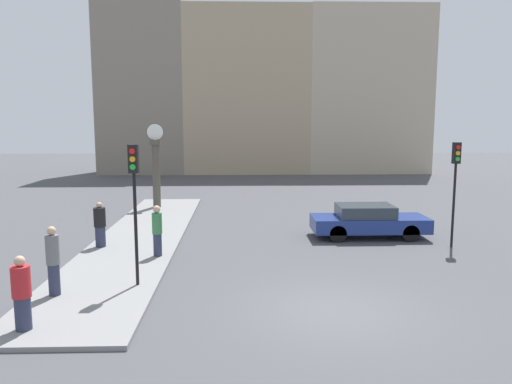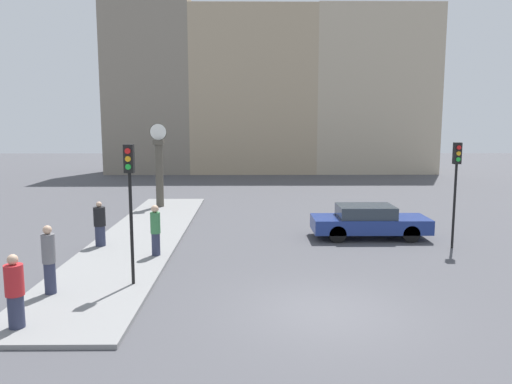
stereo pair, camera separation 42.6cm
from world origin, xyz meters
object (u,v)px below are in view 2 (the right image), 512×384
(sedan_car, at_px, (369,221))
(traffic_light_near, at_px, (130,185))
(traffic_light_far, at_px, (456,173))
(pedestrian_grey_jacket, at_px, (49,259))
(street_clock, at_px, (159,168))
(pedestrian_green_hoodie, at_px, (155,230))
(pedestrian_black_jacket, at_px, (100,224))
(pedestrian_red_top, at_px, (15,292))

(sedan_car, relative_size, traffic_light_near, 1.17)
(traffic_light_far, xyz_separation_m, pedestrian_grey_jacket, (-12.53, -5.00, -1.71))
(pedestrian_grey_jacket, bearing_deg, street_clock, 88.07)
(pedestrian_green_hoodie, bearing_deg, sedan_car, 20.45)
(street_clock, bearing_deg, pedestrian_green_hoodie, -80.62)
(traffic_light_near, relative_size, pedestrian_black_jacket, 2.38)
(street_clock, xyz_separation_m, pedestrian_red_top, (-0.33, -15.55, -1.24))
(traffic_light_near, distance_m, pedestrian_green_hoodie, 3.50)
(street_clock, bearing_deg, pedestrian_black_jacket, -94.41)
(traffic_light_near, xyz_separation_m, pedestrian_grey_jacket, (-1.97, -0.76, -1.84))
(sedan_car, height_order, traffic_light_near, traffic_light_near)
(sedan_car, bearing_deg, pedestrian_red_top, -137.92)
(traffic_light_near, bearing_deg, pedestrian_black_jacket, 116.95)
(traffic_light_far, xyz_separation_m, pedestrian_red_top, (-12.41, -7.17, -1.81))
(pedestrian_black_jacket, xyz_separation_m, pedestrian_green_hoodie, (2.24, -1.31, 0.08))
(traffic_light_near, relative_size, traffic_light_far, 1.01)
(traffic_light_near, bearing_deg, sedan_car, 36.63)
(traffic_light_near, distance_m, street_clock, 12.73)
(street_clock, height_order, pedestrian_red_top, street_clock)
(pedestrian_grey_jacket, bearing_deg, traffic_light_far, 21.75)
(pedestrian_red_top, distance_m, pedestrian_green_hoodie, 6.18)
(traffic_light_near, xyz_separation_m, pedestrian_black_jacket, (-2.17, 4.26, -1.96))
(traffic_light_far, height_order, pedestrian_black_jacket, traffic_light_far)
(traffic_light_far, bearing_deg, pedestrian_black_jacket, 179.92)
(sedan_car, xyz_separation_m, pedestrian_red_top, (-9.73, -8.79, 0.25))
(sedan_car, relative_size, pedestrian_black_jacket, 2.79)
(traffic_light_far, distance_m, pedestrian_green_hoodie, 10.71)
(sedan_car, relative_size, street_clock, 1.04)
(traffic_light_near, height_order, pedestrian_black_jacket, traffic_light_near)
(sedan_car, distance_m, street_clock, 11.68)
(street_clock, bearing_deg, sedan_car, -35.68)
(sedan_car, height_order, pedestrian_grey_jacket, pedestrian_grey_jacket)
(traffic_light_near, xyz_separation_m, traffic_light_far, (10.56, 4.24, -0.13))
(traffic_light_far, relative_size, pedestrian_green_hoodie, 2.24)
(traffic_light_near, bearing_deg, pedestrian_grey_jacket, -158.95)
(pedestrian_grey_jacket, distance_m, pedestrian_red_top, 2.17)
(street_clock, relative_size, pedestrian_red_top, 2.66)
(street_clock, xyz_separation_m, pedestrian_green_hoodie, (1.60, -9.67, -1.17))
(pedestrian_grey_jacket, bearing_deg, pedestrian_red_top, -86.72)
(pedestrian_grey_jacket, distance_m, pedestrian_black_jacket, 5.02)
(sedan_car, relative_size, traffic_light_far, 1.18)
(traffic_light_far, height_order, street_clock, street_clock)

